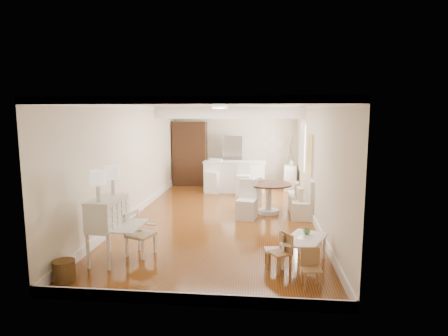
% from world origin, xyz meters
% --- Properties ---
extents(room, '(9.00, 9.04, 2.82)m').
position_xyz_m(room, '(0.04, 0.32, 1.98)').
color(room, brown).
rests_on(room, ground).
extents(secretary_bureau, '(0.92, 0.94, 1.14)m').
position_xyz_m(secretary_bureau, '(-1.70, -3.06, 0.57)').
color(secretary_bureau, white).
rests_on(secretary_bureau, ground).
extents(gustavian_armchair, '(0.59, 0.59, 0.80)m').
position_xyz_m(gustavian_armchair, '(-1.21, -2.76, 0.40)').
color(gustavian_armchair, white).
rests_on(gustavian_armchair, ground).
extents(wicker_basket, '(0.36, 0.36, 0.34)m').
position_xyz_m(wicker_basket, '(-2.05, -3.94, 0.17)').
color(wicker_basket, brown).
rests_on(wicker_basket, ground).
extents(kids_table, '(0.89, 1.08, 0.47)m').
position_xyz_m(kids_table, '(1.74, -2.88, 0.23)').
color(kids_table, white).
rests_on(kids_table, ground).
extents(kids_chair_a, '(0.43, 0.43, 0.64)m').
position_xyz_m(kids_chair_a, '(1.30, -3.23, 0.32)').
color(kids_chair_a, '#A87A4C').
rests_on(kids_chair_a, ground).
extents(kids_chair_b, '(0.33, 0.33, 0.61)m').
position_xyz_m(kids_chair_b, '(1.20, -3.06, 0.30)').
color(kids_chair_b, olive).
rests_on(kids_chair_b, ground).
extents(kids_chair_c, '(0.31, 0.31, 0.60)m').
position_xyz_m(kids_chair_c, '(1.74, -3.78, 0.30)').
color(kids_chair_c, '#9F7348').
rests_on(kids_chair_c, ground).
extents(banquette, '(0.52, 1.60, 0.98)m').
position_xyz_m(banquette, '(1.99, 0.50, 0.49)').
color(banquette, silver).
rests_on(banquette, ground).
extents(dining_table, '(1.55, 1.55, 0.80)m').
position_xyz_m(dining_table, '(1.19, 0.41, 0.40)').
color(dining_table, '#452116').
rests_on(dining_table, ground).
extents(slip_chair_near, '(0.55, 0.56, 0.97)m').
position_xyz_m(slip_chair_near, '(0.63, -0.16, 0.48)').
color(slip_chair_near, silver).
rests_on(slip_chair_near, ground).
extents(slip_chair_far, '(0.60, 0.59, 0.89)m').
position_xyz_m(slip_chair_far, '(0.71, 0.84, 0.44)').
color(slip_chair_far, white).
rests_on(slip_chair_far, ground).
extents(breakfast_counter, '(2.05, 0.65, 1.03)m').
position_xyz_m(breakfast_counter, '(0.10, 3.10, 0.52)').
color(breakfast_counter, white).
rests_on(breakfast_counter, ground).
extents(bar_stool_left, '(0.57, 0.57, 1.12)m').
position_xyz_m(bar_stool_left, '(-0.58, 2.86, 0.56)').
color(bar_stool_left, white).
rests_on(bar_stool_left, ground).
extents(bar_stool_right, '(0.45, 0.45, 1.05)m').
position_xyz_m(bar_stool_right, '(0.42, 2.49, 0.53)').
color(bar_stool_right, silver).
rests_on(bar_stool_right, ground).
extents(pantry_cabinet, '(1.20, 0.60, 2.30)m').
position_xyz_m(pantry_cabinet, '(-1.60, 4.18, 1.15)').
color(pantry_cabinet, '#381E11').
rests_on(pantry_cabinet, ground).
extents(fridge, '(0.75, 0.65, 1.80)m').
position_xyz_m(fridge, '(0.30, 4.15, 0.90)').
color(fridge, silver).
rests_on(fridge, ground).
extents(sideboard, '(0.44, 0.92, 0.86)m').
position_xyz_m(sideboard, '(1.96, 3.58, 0.43)').
color(sideboard, silver).
rests_on(sideboard, ground).
extents(pencil_cup, '(0.12, 0.12, 0.10)m').
position_xyz_m(pencil_cup, '(1.79, -2.67, 0.51)').
color(pencil_cup, '#65A862').
rests_on(pencil_cup, kids_table).
extents(branch_vase, '(0.23, 0.23, 0.19)m').
position_xyz_m(branch_vase, '(2.01, 3.56, 0.95)').
color(branch_vase, silver).
rests_on(branch_vase, sideboard).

